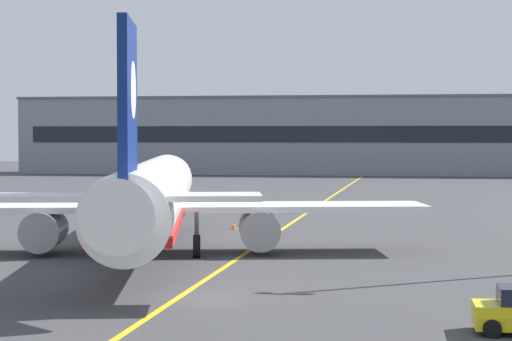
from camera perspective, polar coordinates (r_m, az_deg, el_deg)
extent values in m
plane|color=#3D3D3F|center=(40.82, -3.68, -7.60)|extent=(400.00, 400.00, 0.00)
cube|color=yellow|center=(70.18, 1.57, -3.51)|extent=(4.53, 179.96, 0.01)
cylinder|color=white|center=(55.81, -6.20, -1.37)|extent=(10.74, 36.05, 3.80)
cone|color=white|center=(75.06, -5.26, -0.48)|extent=(4.05, 3.25, 3.61)
cone|color=white|center=(36.49, -8.13, -2.60)|extent=(3.34, 3.30, 2.85)
cube|color=red|center=(55.89, -6.19, -2.44)|extent=(10.11, 33.21, 0.44)
cube|color=black|center=(73.13, -5.34, -0.03)|extent=(3.01, 1.63, 0.60)
cube|color=white|center=(56.47, -6.15, -2.20)|extent=(32.32, 10.94, 0.36)
cylinder|color=gray|center=(56.31, -12.53, -3.49)|extent=(2.96, 3.98, 2.30)
cylinder|color=black|center=(58.13, -12.22, -3.32)|extent=(1.95, 0.56, 1.95)
cylinder|color=gray|center=(55.53, 0.20, -3.52)|extent=(2.96, 3.98, 2.30)
cylinder|color=black|center=(57.37, 0.11, -3.34)|extent=(1.95, 0.56, 1.95)
cube|color=navy|center=(39.97, -7.66, 3.77)|extent=(1.33, 4.79, 7.20)
cylinder|color=white|center=(40.30, -7.62, 4.78)|extent=(0.90, 2.44, 2.40)
cube|color=white|center=(39.44, -7.71, -1.58)|extent=(11.33, 4.89, 0.24)
cylinder|color=#4C4C51|center=(70.40, -5.44, -2.30)|extent=(0.24, 0.24, 1.60)
cylinder|color=black|center=(70.48, -5.44, -3.13)|extent=(0.57, 0.96, 0.90)
cylinder|color=#4C4C51|center=(54.19, -9.07, -3.32)|extent=(0.24, 0.24, 1.60)
cylinder|color=black|center=(54.31, -9.06, -4.50)|extent=(0.65, 1.35, 1.30)
cylinder|color=#4C4C51|center=(53.85, -3.56, -3.33)|extent=(0.24, 0.24, 1.60)
cylinder|color=black|center=(53.97, -3.55, -4.52)|extent=(0.65, 1.35, 1.30)
cylinder|color=black|center=(33.82, 13.90, -9.14)|extent=(0.64, 0.23, 0.64)
cylinder|color=black|center=(35.54, 13.60, -8.59)|extent=(0.64, 0.23, 0.64)
cone|color=orange|center=(70.21, -1.34, -3.29)|extent=(0.36, 0.36, 0.55)
cylinder|color=white|center=(70.20, -1.34, -3.27)|extent=(0.23, 0.23, 0.07)
cube|color=orange|center=(70.23, -1.34, -3.50)|extent=(0.44, 0.44, 0.03)
cube|color=gray|center=(168.75, 9.40, 2.01)|extent=(140.12, 12.00, 13.34)
cube|color=black|center=(162.70, 9.43, 2.15)|extent=(134.51, 0.12, 2.80)
cube|color=#595C63|center=(168.89, 9.42, 4.35)|extent=(140.52, 12.40, 0.40)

